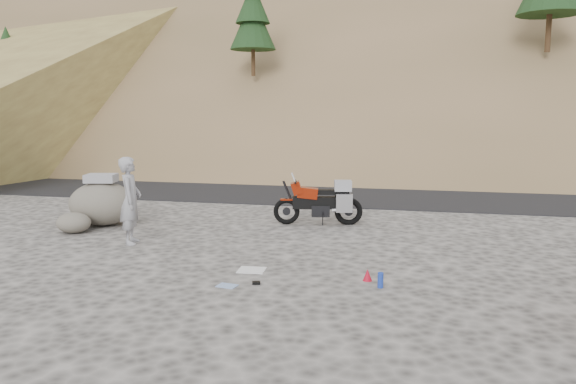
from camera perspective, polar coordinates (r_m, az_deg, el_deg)
name	(u,v)px	position (r m, az deg, el deg)	size (l,w,h in m)	color
ground	(244,254)	(10.66, -4.48, -6.35)	(140.00, 140.00, 0.00)	#42403D
road	(324,190)	(19.27, 3.68, 0.20)	(120.00, 7.00, 0.05)	black
hillside	(387,13)	(51.49, 9.98, 17.46)	(120.00, 73.00, 46.72)	brown
motorcycle	(322,202)	(13.33, 3.48, -1.03)	(2.10, 0.86, 1.26)	black
man	(132,243)	(11.94, -15.53, -5.04)	(0.65, 0.42, 1.77)	#9A999F
boulder	(102,203)	(13.95, -18.34, -1.07)	(1.62, 1.39, 1.21)	#534E47
small_rock	(74,223)	(13.32, -20.95, -2.93)	(0.97, 0.93, 0.46)	#534E47
gear_white_cloth	(252,270)	(9.61, -3.71, -7.91)	(0.45, 0.40, 0.02)	white
gear_bottle	(380,280)	(8.78, 9.38, -8.83)	(0.09, 0.09, 0.24)	#1C38A8
gear_funnel	(367,275)	(9.10, 8.08, -8.34)	(0.15, 0.15, 0.19)	#B40C21
gear_glove_b	(256,283)	(8.88, -3.25, -9.20)	(0.12, 0.09, 0.04)	black
gear_blue_cloth	(227,286)	(8.82, -6.21, -9.45)	(0.30, 0.22, 0.01)	#89A5D4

